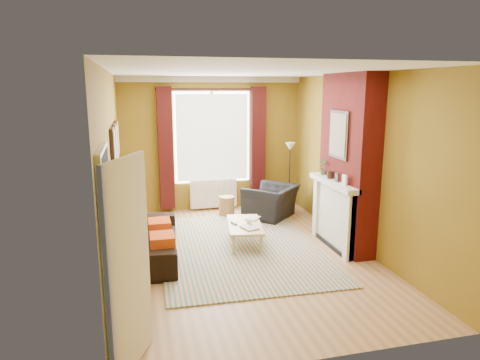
# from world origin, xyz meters

# --- Properties ---
(ground) EXTENTS (5.50, 5.50, 0.00)m
(ground) POSITION_xyz_m (0.00, 0.00, 0.00)
(ground) COLOR olive
(ground) RESTS_ON ground
(room_walls) EXTENTS (3.82, 5.54, 2.83)m
(room_walls) POSITION_xyz_m (0.64, 0.27, 1.38)
(room_walls) COLOR olive
(room_walls) RESTS_ON ground
(striped_rug) EXTENTS (2.64, 3.59, 0.02)m
(striped_rug) POSITION_xyz_m (0.00, 0.29, 0.01)
(striped_rug) COLOR #316789
(striped_rug) RESTS_ON ground
(sofa) EXTENTS (0.94, 2.07, 0.59)m
(sofa) POSITION_xyz_m (-1.42, 0.27, 0.29)
(sofa) COLOR black
(sofa) RESTS_ON ground
(armchair) EXTENTS (1.32, 1.33, 0.65)m
(armchair) POSITION_xyz_m (1.02, 1.79, 0.32)
(armchair) COLOR black
(armchair) RESTS_ON ground
(coffee_table) EXTENTS (0.71, 1.15, 0.36)m
(coffee_table) POSITION_xyz_m (0.13, 0.44, 0.32)
(coffee_table) COLOR #D2B579
(coffee_table) RESTS_ON ground
(wicker_stool) EXTENTS (0.33, 0.33, 0.40)m
(wicker_stool) POSITION_xyz_m (0.18, 2.15, 0.20)
(wicker_stool) COLOR olive
(wicker_stool) RESTS_ON ground
(floor_lamp) EXTENTS (0.23, 0.23, 1.46)m
(floor_lamp) POSITION_xyz_m (1.55, 2.19, 1.15)
(floor_lamp) COLOR black
(floor_lamp) RESTS_ON ground
(book_a) EXTENTS (0.31, 0.35, 0.03)m
(book_a) POSITION_xyz_m (0.04, 0.15, 0.37)
(book_a) COLOR #999999
(book_a) RESTS_ON coffee_table
(book_b) EXTENTS (0.32, 0.33, 0.02)m
(book_b) POSITION_xyz_m (0.26, 0.74, 0.37)
(book_b) COLOR #999999
(book_b) RESTS_ON coffee_table
(mug) EXTENTS (0.12, 0.12, 0.09)m
(mug) POSITION_xyz_m (0.18, 0.33, 0.41)
(mug) COLOR #999999
(mug) RESTS_ON coffee_table
(tv_remote) EXTENTS (0.09, 0.17, 0.02)m
(tv_remote) POSITION_xyz_m (-0.05, 0.47, 0.37)
(tv_remote) COLOR #2A2A2C
(tv_remote) RESTS_ON coffee_table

